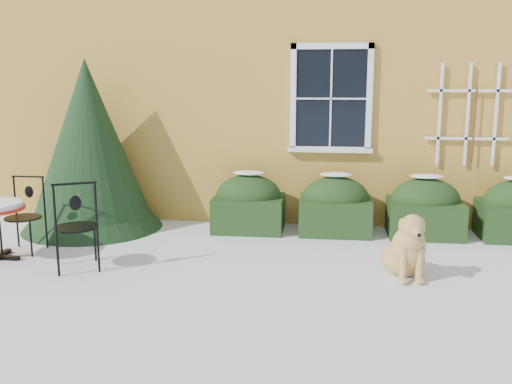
# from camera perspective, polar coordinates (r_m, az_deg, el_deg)

# --- Properties ---
(ground) EXTENTS (80.00, 80.00, 0.00)m
(ground) POSITION_cam_1_polar(r_m,az_deg,el_deg) (6.28, -1.12, -9.85)
(ground) COLOR white
(ground) RESTS_ON ground
(house) EXTENTS (12.40, 8.40, 6.40)m
(house) POSITION_cam_1_polar(r_m,az_deg,el_deg) (12.87, 3.35, 15.41)
(house) COLOR gold
(house) RESTS_ON ground
(hedge_row) EXTENTS (4.95, 0.80, 0.91)m
(hedge_row) POSITION_cam_1_polar(r_m,az_deg,el_deg) (8.60, 12.26, -1.54)
(hedge_row) COLOR black
(hedge_row) RESTS_ON ground
(evergreen_shrub) EXTENTS (2.12, 2.12, 2.57)m
(evergreen_shrub) POSITION_cam_1_polar(r_m,az_deg,el_deg) (9.01, -16.27, 2.93)
(evergreen_shrub) COLOR black
(evergreen_shrub) RESTS_ON ground
(patio_chair_near) EXTENTS (0.66, 0.65, 1.10)m
(patio_chair_near) POSITION_cam_1_polar(r_m,az_deg,el_deg) (7.13, -17.56, -3.19)
(patio_chair_near) COLOR black
(patio_chair_near) RESTS_ON ground
(patio_chair_far) EXTENTS (0.47, 0.47, 0.99)m
(patio_chair_far) POSITION_cam_1_polar(r_m,az_deg,el_deg) (8.16, -22.16, -2.11)
(patio_chair_far) COLOR black
(patio_chair_far) RESTS_ON ground
(dog) EXTENTS (0.59, 0.91, 0.81)m
(dog) POSITION_cam_1_polar(r_m,az_deg,el_deg) (6.82, 14.83, -5.64)
(dog) COLOR tan
(dog) RESTS_ON ground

